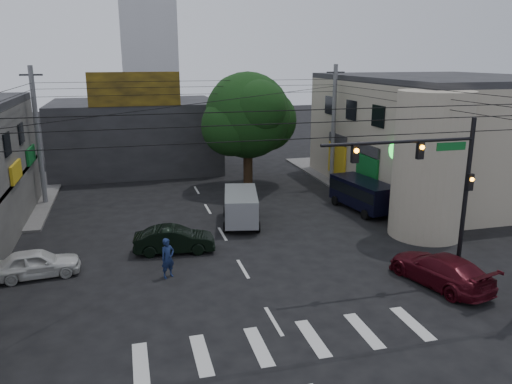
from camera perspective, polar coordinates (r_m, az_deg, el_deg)
name	(u,v)px	position (r m, az deg, el deg)	size (l,w,h in m)	color
ground	(254,287)	(22.12, -0.27, -10.83)	(160.00, 160.00, 0.00)	black
sidewalk_far_right	(403,173)	(44.82, 16.41, 2.15)	(16.00, 16.00, 0.15)	#514F4C
building_right	(442,136)	(40.02, 20.50, 6.03)	(14.00, 18.00, 8.00)	gray
corner_column	(430,165)	(28.79, 19.28, 2.90)	(4.00, 4.00, 8.00)	gray
building_far	(136,135)	(45.74, -13.57, 6.33)	(14.00, 10.00, 6.00)	#232326
billboard	(134,89)	(40.42, -13.73, 11.35)	(7.00, 0.30, 2.60)	olive
street_tree	(248,116)	(37.58, -0.95, 8.71)	(6.40, 6.40, 8.70)	black
traffic_gantry	(435,174)	(22.83, 19.77, 1.96)	(7.10, 0.35, 7.20)	black
utility_pole_far_left	(38,137)	(36.02, -23.64, 5.77)	(0.32, 0.32, 9.20)	#59595B
utility_pole_far_right	(333,126)	(38.84, 8.84, 7.45)	(0.32, 0.32, 9.20)	#59595B
dark_sedan	(174,240)	(25.94, -9.31, -5.39)	(4.22, 1.87, 1.35)	black
white_compact	(36,263)	(24.95, -23.81, -7.46)	(3.93, 1.89, 1.29)	silver
maroon_sedan	(440,269)	(23.50, 20.28, -8.31)	(3.11, 5.24, 1.42)	#400911
silver_minivan	(241,208)	(29.78, -1.74, -1.88)	(2.77, 4.80, 1.94)	#95979C
navy_van	(362,196)	(33.09, 12.07, -0.41)	(2.63, 5.25, 2.01)	black
traffic_officer	(168,258)	(23.04, -10.06, -7.44)	(0.81, 0.71, 1.86)	#142147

